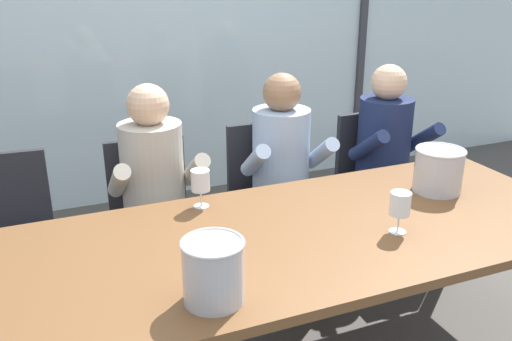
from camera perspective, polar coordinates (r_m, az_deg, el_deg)
The scene contains 16 objects.
ground at distance 3.40m, azimuth -4.26°, elevation -10.22°, with size 14.00×14.00×0.00m, color #4C4742.
window_glass_panel at distance 4.18m, azimuth -10.52°, elevation 14.30°, with size 7.82×0.03×2.60m, color silver.
window_mullion_right at distance 4.85m, azimuth 11.00°, elevation 15.12°, with size 0.06×0.06×2.60m, color #38383D.
hillside_vineyard at distance 7.68m, azimuth -16.31°, elevation 14.35°, with size 13.82×2.40×1.99m, color #568942.
dining_table at distance 2.26m, azimuth 3.42°, elevation -7.91°, with size 2.62×1.01×0.72m.
chair_near_curtain at distance 2.99m, azimuth -24.29°, elevation -5.64°, with size 0.47×0.47×0.88m.
chair_left_of_center at distance 2.98m, azimuth -10.74°, elevation -4.06°, with size 0.45×0.45×0.88m.
chair_center at distance 3.22m, azimuth 1.23°, elevation -1.76°, with size 0.44×0.44×0.88m.
chair_right_of_center at distance 3.53m, azimuth 12.09°, elevation -0.21°, with size 0.46×0.46×0.88m.
person_beige_jumper at distance 2.82m, azimuth -10.23°, elevation -1.73°, with size 0.46×0.61×1.20m.
person_pale_blue_shirt at distance 3.03m, azimuth 3.08°, elevation 0.23°, with size 0.49×0.63×1.20m.
person_navy_polo at distance 3.37m, azimuth 13.77°, elevation 1.80°, with size 0.46×0.61×1.20m.
ice_bucket_primary at distance 2.73m, azimuth 18.39°, elevation 0.09°, with size 0.23×0.23×0.21m.
ice_bucket_secondary at distance 1.78m, azimuth -4.45°, elevation -10.27°, with size 0.21×0.21×0.21m.
wine_glass_by_left_taster at distance 2.27m, azimuth 14.70°, elevation -3.53°, with size 0.08×0.08×0.17m.
wine_glass_near_bucket at distance 2.43m, azimuth -5.78°, elevation -1.21°, with size 0.08×0.08×0.17m.
Camera 1 is at (-0.88, -1.78, 1.75)m, focal length 38.61 mm.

